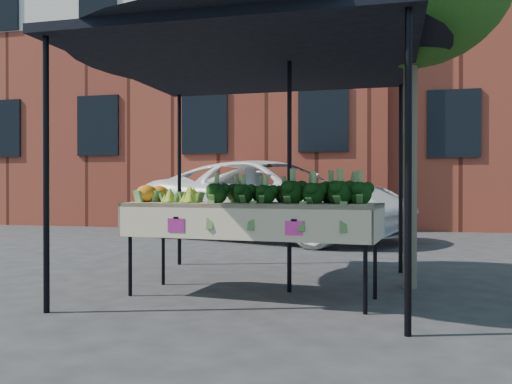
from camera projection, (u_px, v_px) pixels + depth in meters
name	position (u px, v px, depth m)	size (l,w,h in m)	color
ground	(272.00, 299.00, 5.01)	(90.00, 90.00, 0.00)	#272729
table	(251.00, 250.00, 5.09)	(2.46, 1.02, 0.90)	beige
canopy	(257.00, 156.00, 5.52)	(3.16, 3.16, 2.74)	black
broccoli_heap	(289.00, 189.00, 5.02)	(1.55, 0.58, 0.27)	black
romanesco_cluster	(186.00, 192.00, 5.28)	(0.44, 0.58, 0.21)	#A3B52C
cauliflower_pair	(153.00, 193.00, 5.40)	(0.24, 0.44, 0.19)	orange
vehicle	(273.00, 98.00, 10.94)	(2.65, 1.60, 5.76)	white
street_tree	(410.00, 94.00, 5.54)	(2.04, 2.04, 4.03)	#1E4C14
building_left	(203.00, 84.00, 17.83)	(12.00, 8.00, 9.00)	maroon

